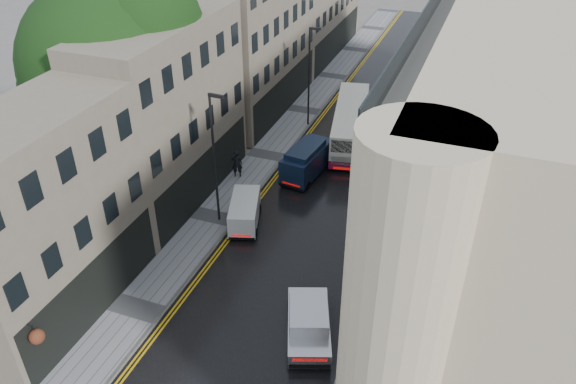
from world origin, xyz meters
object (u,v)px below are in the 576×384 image
Objects in this scene: tree_far at (217,39)px; white_van at (230,224)px; lamp_post_far at (309,78)px; tree_near at (111,91)px; silver_hatchback at (290,347)px; lamp_post_near at (215,161)px; white_lorry at (420,84)px; cream_bus at (333,140)px; navy_van at (284,167)px; pedestrian at (237,163)px.

white_van is at bearing -61.96° from tree_far.
lamp_post_far is at bearing 2.44° from tree_far.
lamp_post_far is at bearing 59.65° from tree_near.
silver_hatchback is 0.54× the size of lamp_post_near.
lamp_post_near is at bearing -121.42° from white_lorry.
cream_bus is (11.14, 8.99, -5.57)m from tree_near.
cream_bus reaches higher than silver_hatchback.
tree_far is 1.62× the size of lamp_post_far.
white_lorry is at bearing 73.64° from navy_van.
tree_near is 1.40× the size of cream_bus.
white_lorry is 1.96× the size of navy_van.
lamp_post_far is at bearing -121.77° from pedestrian.
navy_van is at bearing -92.34° from lamp_post_far.
lamp_post_near reaches higher than silver_hatchback.
lamp_post_near reaches higher than white_van.
tree_near is 24.95m from white_lorry.
lamp_post_far is at bearing 105.72° from navy_van.
tree_far is at bearing 171.32° from lamp_post_far.
tree_near reaches higher than cream_bus.
tree_near is 1.53× the size of white_lorry.
pedestrian is (-3.21, -0.49, -0.10)m from navy_van.
pedestrian is at bearing 103.01° from silver_hatchback.
silver_hatchback is at bearing -57.19° from tree_far.
white_lorry is 9.69m from lamp_post_far.
cream_bus is 2.29× the size of silver_hatchback.
silver_hatchback is at bearing 102.71° from pedestrian.
tree_far reaches higher than cream_bus.
cream_bus reaches higher than white_van.
tree_near is 18.50m from silver_hatchback.
navy_van is at bearing 64.70° from white_van.
silver_hatchback is at bearing -32.50° from tree_near.
silver_hatchback is 16.03m from pedestrian.
cream_bus is 5.03× the size of pedestrian.
tree_far is 15.60m from lamp_post_near.
white_lorry is at bearing 53.27° from white_van.
cream_bus is at bearing -121.68° from white_lorry.
tree_near is 7.06× the size of pedestrian.
tree_far reaches higher than silver_hatchback.
lamp_post_far is at bearing 73.80° from white_van.
lamp_post_far is (-7.63, -5.76, 1.57)m from white_lorry.
tree_far reaches higher than white_lorry.
silver_hatchback is 1.18× the size of white_van.
cream_bus is at bearing 57.60° from white_van.
navy_van is (8.86, -8.48, -5.03)m from tree_far.
lamp_post_near is 1.05× the size of lamp_post_far.
tree_far is at bearing 102.61° from silver_hatchback.
pedestrian is at bearing 93.12° from white_van.
cream_bus is 7.19m from pedestrian.
cream_bus is (10.84, -4.01, -4.86)m from tree_far.
tree_near reaches higher than white_van.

